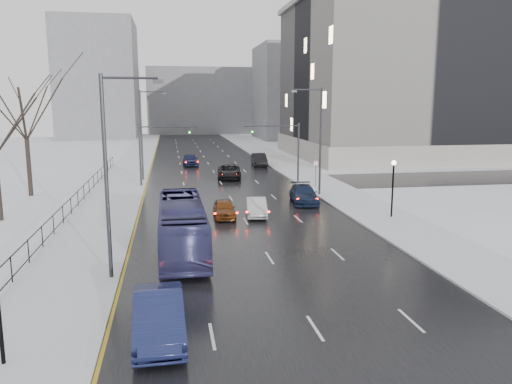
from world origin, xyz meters
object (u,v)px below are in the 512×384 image
no_uturn_sign (316,166)px  bus (182,226)px  lamppost_r_mid (393,180)px  sedan_right_far (304,194)px  sedan_center_far (190,159)px  sedan_center_near (224,209)px  streetlight_l_far (143,130)px  sedan_right_cross (229,172)px  streetlight_r_mid (318,136)px  mast_signal_left (150,147)px  mast_signal_right (289,145)px  sedan_right_near (256,207)px  tree_park_d (1,222)px  sedan_left_near (159,316)px  sedan_right_distant (259,160)px  tree_park_e (31,197)px  streetlight_l_near (111,167)px

no_uturn_sign → bus: bus is taller
lamppost_r_mid → sedan_right_far: size_ratio=0.81×
bus → sedan_center_far: bus is taller
lamppost_r_mid → sedan_center_near: lamppost_r_mid is taller
lamppost_r_mid → sedan_center_near: size_ratio=1.07×
sedan_center_far → bus: bearing=-95.2°
sedan_center_near → sedan_right_far: (7.44, 4.41, 0.08)m
streetlight_l_far → sedan_right_cross: 10.60m
streetlight_r_mid → no_uturn_sign: 5.30m
lamppost_r_mid → mast_signal_left: 25.71m
streetlight_r_mid → mast_signal_right: size_ratio=1.54×
streetlight_l_far → mast_signal_right: (15.49, -4.00, -1.51)m
streetlight_r_mid → sedan_right_cross: streetlight_r_mid is taller
sedan_right_near → sedan_center_far: bearing=103.0°
tree_park_d → sedan_left_near: size_ratio=2.40×
sedan_right_distant → tree_park_e: bearing=-139.7°
streetlight_r_mid → sedan_center_near: (-9.58, -7.55, -4.90)m
mast_signal_right → no_uturn_sign: mast_signal_right is taller
streetlight_l_near → tree_park_e: bearing=112.7°
tree_park_d → mast_signal_left: mast_signal_left is taller
streetlight_l_far → lamppost_r_mid: streetlight_l_far is taller
lamppost_r_mid → mast_signal_left: mast_signal_left is taller
tree_park_d → sedan_right_near: tree_park_d is taller
sedan_right_far → sedan_center_far: 29.22m
sedan_center_near → mast_signal_right: bearing=62.9°
streetlight_r_mid → sedan_center_near: 13.15m
streetlight_l_near → sedan_right_distant: size_ratio=1.92×
sedan_right_far → tree_park_d: bearing=-166.3°
sedan_center_near → sedan_right_far: sedan_right_far is taller
streetlight_l_near → lamppost_r_mid: size_ratio=2.34×
lamppost_r_mid → sedan_right_far: bearing=126.0°
mast_signal_left → sedan_right_far: 17.71m
no_uturn_sign → sedan_right_far: size_ratio=0.51×
bus → mast_signal_right: bearing=62.9°
sedan_left_near → streetlight_l_near: bearing=106.4°
streetlight_l_near → sedan_center_far: 45.37m
mast_signal_right → tree_park_e: bearing=-171.1°
sedan_right_far → sedan_right_distant: 25.88m
mast_signal_left → sedan_right_distant: (14.04, 14.72, -3.21)m
lamppost_r_mid → mast_signal_left: bearing=135.5°
sedan_right_cross → streetlight_r_mid: bearing=-54.6°
streetlight_r_mid → sedan_right_far: 6.14m
mast_signal_left → sedan_right_far: size_ratio=1.23×
mast_signal_right → sedan_right_near: bearing=-112.0°
tree_park_d → sedan_center_far: (15.20, 30.77, 0.87)m
mast_signal_right → bus: mast_signal_right is taller
no_uturn_sign → sedan_center_near: size_ratio=0.67×
tree_park_d → streetlight_l_far: 21.17m
streetlight_r_mid → sedan_left_near: 30.62m
streetlight_l_near → lamppost_r_mid: bearing=27.6°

